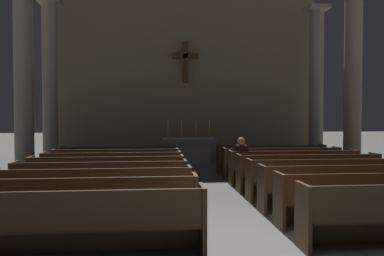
# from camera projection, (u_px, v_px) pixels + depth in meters

# --- Properties ---
(ground_plane) EXTENTS (80.00, 80.00, 0.00)m
(ground_plane) POSITION_uv_depth(u_px,v_px,m) (253.00, 252.00, 5.13)
(ground_plane) COLOR #66635E
(pew_left_row_1) EXTENTS (3.64, 0.50, 0.95)m
(pew_left_row_1) POSITION_uv_depth(u_px,v_px,m) (68.00, 224.00, 4.83)
(pew_left_row_1) COLOR #422B19
(pew_left_row_1) RESTS_ON ground
(pew_left_row_2) EXTENTS (3.64, 0.50, 0.95)m
(pew_left_row_2) POSITION_uv_depth(u_px,v_px,m) (83.00, 205.00, 5.83)
(pew_left_row_2) COLOR #422B19
(pew_left_row_2) RESTS_ON ground
(pew_left_row_3) EXTENTS (3.64, 0.50, 0.95)m
(pew_left_row_3) POSITION_uv_depth(u_px,v_px,m) (94.00, 193.00, 6.82)
(pew_left_row_3) COLOR #422B19
(pew_left_row_3) RESTS_ON ground
(pew_left_row_4) EXTENTS (3.64, 0.50, 0.95)m
(pew_left_row_4) POSITION_uv_depth(u_px,v_px,m) (101.00, 183.00, 7.82)
(pew_left_row_4) COLOR #422B19
(pew_left_row_4) RESTS_ON ground
(pew_left_row_5) EXTENTS (3.64, 0.50, 0.95)m
(pew_left_row_5) POSITION_uv_depth(u_px,v_px,m) (108.00, 175.00, 8.82)
(pew_left_row_5) COLOR #422B19
(pew_left_row_5) RESTS_ON ground
(pew_left_row_6) EXTENTS (3.64, 0.50, 0.95)m
(pew_left_row_6) POSITION_uv_depth(u_px,v_px,m) (112.00, 170.00, 9.81)
(pew_left_row_6) COLOR #422B19
(pew_left_row_6) RESTS_ON ground
(pew_left_row_7) EXTENTS (3.64, 0.50, 0.95)m
(pew_left_row_7) POSITION_uv_depth(u_px,v_px,m) (116.00, 165.00, 10.81)
(pew_left_row_7) COLOR #422B19
(pew_left_row_7) RESTS_ON ground
(pew_left_row_8) EXTENTS (3.64, 0.50, 0.95)m
(pew_left_row_8) POSITION_uv_depth(u_px,v_px,m) (120.00, 161.00, 11.80)
(pew_left_row_8) COLOR #422B19
(pew_left_row_8) RESTS_ON ground
(pew_right_row_2) EXTENTS (3.64, 0.50, 0.95)m
(pew_right_row_2) POSITION_uv_depth(u_px,v_px,m) (381.00, 199.00, 6.32)
(pew_right_row_2) COLOR #422B19
(pew_right_row_2) RESTS_ON ground
(pew_right_row_3) EXTENTS (3.64, 0.50, 0.95)m
(pew_right_row_3) POSITION_uv_depth(u_px,v_px,m) (350.00, 187.00, 7.32)
(pew_right_row_3) COLOR #422B19
(pew_right_row_3) RESTS_ON ground
(pew_right_row_4) EXTENTS (3.64, 0.50, 0.95)m
(pew_right_row_4) POSITION_uv_depth(u_px,v_px,m) (327.00, 179.00, 8.31)
(pew_right_row_4) COLOR #422B19
(pew_right_row_4) RESTS_ON ground
(pew_right_row_5) EXTENTS (3.64, 0.50, 0.95)m
(pew_right_row_5) POSITION_uv_depth(u_px,v_px,m) (308.00, 172.00, 9.31)
(pew_right_row_5) COLOR #422B19
(pew_right_row_5) RESTS_ON ground
(pew_right_row_6) EXTENTS (3.64, 0.50, 0.95)m
(pew_right_row_6) POSITION_uv_depth(u_px,v_px,m) (294.00, 167.00, 10.30)
(pew_right_row_6) COLOR #422B19
(pew_right_row_6) RESTS_ON ground
(pew_right_row_7) EXTENTS (3.64, 0.50, 0.95)m
(pew_right_row_7) POSITION_uv_depth(u_px,v_px,m) (282.00, 163.00, 11.30)
(pew_right_row_7) COLOR #422B19
(pew_right_row_7) RESTS_ON ground
(pew_right_row_8) EXTENTS (3.64, 0.50, 0.95)m
(pew_right_row_8) POSITION_uv_depth(u_px,v_px,m) (271.00, 159.00, 12.29)
(pew_right_row_8) COLOR #422B19
(pew_right_row_8) RESTS_ON ground
(column_left_third) EXTENTS (0.90, 0.90, 6.66)m
(column_left_third) POSITION_uv_depth(u_px,v_px,m) (24.00, 75.00, 11.90)
(column_left_third) COLOR #9E998E
(column_left_third) RESTS_ON ground
(column_right_third) EXTENTS (0.90, 0.90, 6.66)m
(column_right_third) POSITION_uv_depth(u_px,v_px,m) (353.00, 79.00, 13.01)
(column_right_third) COLOR #9E998E
(column_right_third) RESTS_ON ground
(column_left_fourth) EXTENTS (0.90, 0.90, 6.66)m
(column_left_fourth) POSITION_uv_depth(u_px,v_px,m) (50.00, 83.00, 14.87)
(column_left_fourth) COLOR #9E998E
(column_left_fourth) RESTS_ON ground
(column_right_fourth) EXTENTS (0.90, 0.90, 6.66)m
(column_right_fourth) POSITION_uv_depth(u_px,v_px,m) (316.00, 86.00, 15.98)
(column_right_fourth) COLOR #9E998E
(column_right_fourth) RESTS_ON ground
(altar) EXTENTS (2.20, 0.90, 1.01)m
(altar) POSITION_uv_depth(u_px,v_px,m) (189.00, 150.00, 15.10)
(altar) COLOR #A8A399
(altar) RESTS_ON ground
(candlestick_outer_left) EXTENTS (0.16, 0.16, 0.73)m
(candlestick_outer_left) POSITION_uv_depth(u_px,v_px,m) (168.00, 133.00, 14.99)
(candlestick_outer_left) COLOR #B79338
(candlestick_outer_left) RESTS_ON altar
(candlestick_inner_left) EXTENTS (0.16, 0.16, 0.73)m
(candlestick_inner_left) POSITION_uv_depth(u_px,v_px,m) (181.00, 132.00, 15.05)
(candlestick_inner_left) COLOR #B79338
(candlestick_inner_left) RESTS_ON altar
(candlestick_inner_right) EXTENTS (0.16, 0.16, 0.73)m
(candlestick_inner_right) POSITION_uv_depth(u_px,v_px,m) (196.00, 132.00, 15.11)
(candlestick_inner_right) COLOR #B79338
(candlestick_inner_right) RESTS_ON altar
(candlestick_outer_right) EXTENTS (0.16, 0.16, 0.73)m
(candlestick_outer_right) POSITION_uv_depth(u_px,v_px,m) (209.00, 132.00, 15.16)
(candlestick_outer_right) COLOR #B79338
(candlestick_outer_right) RESTS_ON altar
(apse_with_cross) EXTENTS (12.18, 0.47, 7.94)m
(apse_with_cross) POSITION_uv_depth(u_px,v_px,m) (185.00, 72.00, 16.88)
(apse_with_cross) COLOR gray
(apse_with_cross) RESTS_ON ground
(lone_worshipper) EXTENTS (0.32, 0.43, 1.32)m
(lone_worshipper) POSITION_uv_depth(u_px,v_px,m) (241.00, 160.00, 10.19)
(lone_worshipper) COLOR #26262B
(lone_worshipper) RESTS_ON ground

